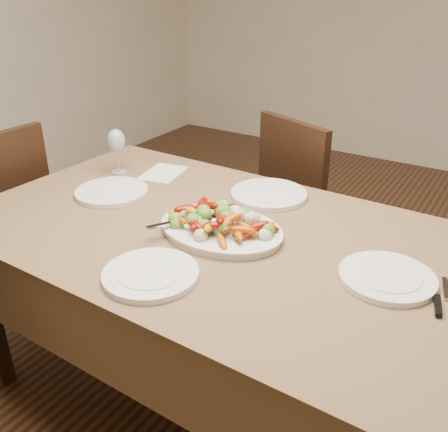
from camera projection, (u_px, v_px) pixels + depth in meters
floor at (252, 372)px, 2.14m from camera, size 6.00×6.00×0.00m
dining_table at (224, 323)px, 1.83m from camera, size 1.86×1.08×0.76m
chair_far at (316, 207)px, 2.52m from camera, size 0.55×0.55×0.95m
serving_platter at (221, 231)px, 1.65m from camera, size 0.43×0.32×0.02m
roasted_vegetables at (221, 216)px, 1.63m from camera, size 0.35×0.24×0.09m
serving_spoon at (198, 220)px, 1.64m from camera, size 0.28×0.15×0.03m
plate_left at (112, 192)px, 1.95m from camera, size 0.28×0.28×0.02m
plate_right at (387, 278)px, 1.41m from camera, size 0.27×0.27×0.02m
plate_far at (269, 194)px, 1.93m from camera, size 0.29×0.29×0.02m
plate_near at (151, 274)px, 1.42m from camera, size 0.28×0.28×0.02m
wine_glass at (117, 150)px, 2.12m from camera, size 0.08×0.08×0.20m
menu_card at (163, 173)px, 2.16m from camera, size 0.19×0.24×0.00m
table_knife at (441, 298)px, 1.32m from camera, size 0.07×0.20×0.01m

